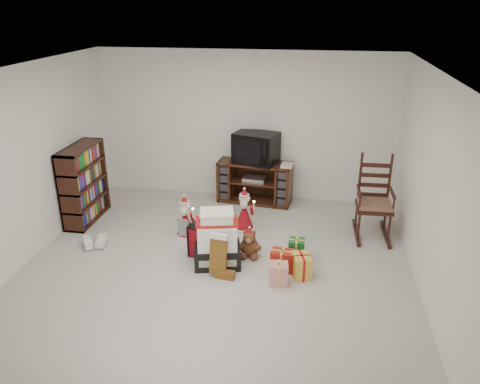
% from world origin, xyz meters
% --- Properties ---
extents(room, '(5.01, 5.01, 2.51)m').
position_xyz_m(room, '(0.00, 0.00, 1.25)').
color(room, beige).
rests_on(room, ground).
extents(tv_stand, '(1.28, 0.57, 0.71)m').
position_xyz_m(tv_stand, '(0.21, 2.25, 0.35)').
color(tv_stand, '#411D12').
rests_on(tv_stand, floor).
extents(bookshelf, '(0.33, 0.98, 1.20)m').
position_xyz_m(bookshelf, '(-2.31, 1.13, 0.58)').
color(bookshelf, '#3A180F').
rests_on(bookshelf, floor).
extents(rocking_chair, '(0.52, 0.84, 1.25)m').
position_xyz_m(rocking_chair, '(2.07, 1.35, 0.43)').
color(rocking_chair, '#3A180F').
rests_on(rocking_chair, floor).
extents(gift_pile, '(0.67, 0.55, 0.75)m').
position_xyz_m(gift_pile, '(-0.00, 0.13, 0.33)').
color(gift_pile, black).
rests_on(gift_pile, floor).
extents(red_suitcase, '(0.39, 0.27, 0.54)m').
position_xyz_m(red_suitcase, '(-0.23, 0.28, 0.23)').
color(red_suitcase, maroon).
rests_on(red_suitcase, floor).
extents(stocking, '(0.28, 0.15, 0.58)m').
position_xyz_m(stocking, '(0.07, -0.14, 0.29)').
color(stocking, '#0D7A1B').
rests_on(stocking, floor).
extents(teddy_bear, '(0.26, 0.23, 0.38)m').
position_xyz_m(teddy_bear, '(0.38, 0.41, 0.17)').
color(teddy_bear, brown).
rests_on(teddy_bear, floor).
extents(santa_figurine, '(0.33, 0.31, 0.67)m').
position_xyz_m(santa_figurine, '(0.19, 1.17, 0.26)').
color(santa_figurine, maroon).
rests_on(santa_figurine, floor).
extents(mrs_claus_figurine, '(0.31, 0.30, 0.65)m').
position_xyz_m(mrs_claus_figurine, '(-0.62, 0.82, 0.25)').
color(mrs_claus_figurine, maroon).
rests_on(mrs_claus_figurine, floor).
extents(sneaker_pair, '(0.39, 0.30, 0.10)m').
position_xyz_m(sneaker_pair, '(-1.81, 0.31, 0.05)').
color(sneaker_pair, white).
rests_on(sneaker_pair, floor).
extents(gift_cluster, '(0.53, 0.82, 0.25)m').
position_xyz_m(gift_cluster, '(0.94, 0.09, 0.12)').
color(gift_cluster, '#A91D13').
rests_on(gift_cluster, floor).
extents(crt_television, '(0.80, 0.68, 0.51)m').
position_xyz_m(crt_television, '(0.22, 2.26, 0.96)').
color(crt_television, black).
rests_on(crt_television, tv_stand).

